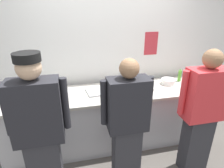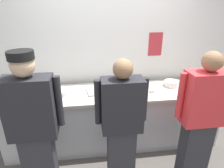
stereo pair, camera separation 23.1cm
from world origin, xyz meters
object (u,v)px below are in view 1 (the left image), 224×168
chef_near_left (40,131)px  plate_stack_front (168,81)px  chef_far_right (201,112)px  squeeze_bottle_secondary (190,74)px  plate_stack_rear (61,94)px  chefs_knife (128,88)px  ramekin_green_sauce (41,103)px  deli_cup (197,84)px  chef_center (127,123)px  ramekin_red_sauce (187,83)px  mixing_bowl_steel (23,93)px  squeeze_bottle_spare (180,75)px  sheet_tray (101,91)px  ramekin_orange_sauce (152,89)px  squeeze_bottle_primary (145,82)px

chef_near_left → plate_stack_front: 2.05m
chef_far_right → squeeze_bottle_secondary: chef_far_right is taller
plate_stack_rear → squeeze_bottle_secondary: (2.13, 0.21, 0.05)m
chef_far_right → plate_stack_rear: 1.82m
chefs_knife → plate_stack_rear: bearing=-176.7°
ramekin_green_sauce → deli_cup: bearing=1.3°
chef_center → ramekin_red_sauce: bearing=31.4°
mixing_bowl_steel → ramekin_red_sauce: size_ratio=3.36×
plate_stack_rear → chefs_knife: size_ratio=0.89×
chef_near_left → mixing_bowl_steel: chef_near_left is taller
mixing_bowl_steel → ramekin_red_sauce: bearing=-1.8°
plate_stack_rear → deli_cup: 2.05m
chefs_knife → squeeze_bottle_spare: bearing=6.7°
plate_stack_front → sheet_tray: (-1.10, -0.05, -0.03)m
chef_far_right → ramekin_orange_sauce: 0.76m
ramekin_green_sauce → chefs_knife: size_ratio=0.34×
squeeze_bottle_spare → plate_stack_rear: bearing=-175.1°
chef_near_left → sheet_tray: (0.75, 0.82, -0.01)m
deli_cup → mixing_bowl_steel: bearing=175.7°
plate_stack_front → mixing_bowl_steel: bearing=-179.7°
squeeze_bottle_primary → ramekin_green_sauce: (-1.49, -0.18, -0.08)m
chef_center → squeeze_bottle_secondary: (1.40, 0.95, 0.14)m
chefs_knife → chef_near_left: bearing=-144.4°
chef_center → squeeze_bottle_spare: chef_center is taller
plate_stack_front → plate_stack_rear: bearing=-176.8°
plate_stack_rear → ramekin_green_sauce: (-0.24, -0.16, -0.02)m
mixing_bowl_steel → chef_near_left: bearing=-70.6°
chef_center → ramekin_orange_sauce: size_ratio=19.53×
chef_far_right → chefs_knife: bearing=129.0°
chef_center → plate_stack_rear: chef_center is taller
deli_cup → squeeze_bottle_primary: bearing=170.7°
chef_near_left → plate_stack_front: (1.86, 0.88, 0.02)m
sheet_tray → deli_cup: deli_cup is taller
ramekin_green_sauce → ramekin_red_sauce: 2.19m
mixing_bowl_steel → squeeze_bottle_secondary: size_ratio=1.87×
mixing_bowl_steel → squeeze_bottle_primary: (1.73, -0.06, 0.03)m
chef_near_left → chef_center: bearing=3.1°
squeeze_bottle_spare → squeeze_bottle_primary: bearing=-167.8°
chef_far_right → ramekin_red_sauce: (0.29, 0.77, 0.05)m
plate_stack_rear → squeeze_bottle_primary: bearing=1.0°
chef_near_left → ramekin_green_sauce: chef_near_left is taller
chefs_knife → sheet_tray: bearing=-177.7°
chef_near_left → plate_stack_rear: bearing=76.6°
squeeze_bottle_primary → squeeze_bottle_secondary: squeeze_bottle_primary is taller
sheet_tray → chefs_knife: sheet_tray is taller
mixing_bowl_steel → squeeze_bottle_spare: bearing=2.0°
chef_near_left → deli_cup: size_ratio=18.83×
chef_center → sheet_tray: size_ratio=3.90×
chef_center → mixing_bowl_steel: chef_center is taller
chef_center → plate_stack_front: 1.25m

